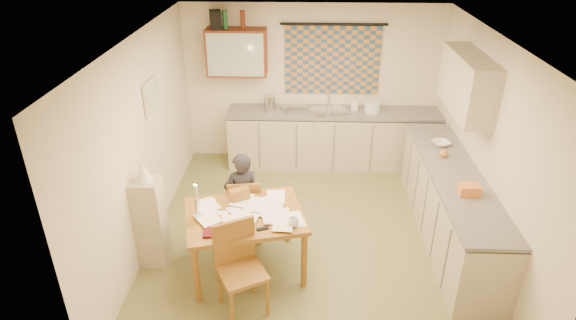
{
  "coord_description": "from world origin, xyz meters",
  "views": [
    {
      "loc": [
        -0.12,
        -5.06,
        3.68
      ],
      "look_at": [
        -0.31,
        0.2,
        0.96
      ],
      "focal_mm": 30.0,
      "sensor_mm": 36.0,
      "label": 1
    }
  ],
  "objects_px": {
    "chair_far": "(245,220)",
    "shelf_stand": "(151,222)",
    "stove": "(478,264)",
    "dining_table": "(246,241)",
    "counter_right": "(450,205)",
    "counter_back": "(333,139)",
    "person": "(242,198)"
  },
  "relations": [
    {
      "from": "stove",
      "to": "chair_far",
      "type": "relative_size",
      "value": 1.03
    },
    {
      "from": "dining_table",
      "to": "shelf_stand",
      "type": "height_order",
      "value": "shelf_stand"
    },
    {
      "from": "stove",
      "to": "dining_table",
      "type": "bearing_deg",
      "value": 171.2
    },
    {
      "from": "counter_right",
      "to": "chair_far",
      "type": "xyz_separation_m",
      "value": [
        -2.53,
        -0.14,
        -0.18
      ]
    },
    {
      "from": "counter_back",
      "to": "person",
      "type": "xyz_separation_m",
      "value": [
        -1.2,
        -2.08,
        0.15
      ]
    },
    {
      "from": "shelf_stand",
      "to": "counter_back",
      "type": "bearing_deg",
      "value": 49.39
    },
    {
      "from": "stove",
      "to": "dining_table",
      "type": "xyz_separation_m",
      "value": [
        -2.45,
        0.38,
        -0.07
      ]
    },
    {
      "from": "stove",
      "to": "dining_table",
      "type": "height_order",
      "value": "stove"
    },
    {
      "from": "counter_back",
      "to": "person",
      "type": "bearing_deg",
      "value": -119.93
    },
    {
      "from": "dining_table",
      "to": "chair_far",
      "type": "bearing_deg",
      "value": 83.71
    },
    {
      "from": "counter_right",
      "to": "stove",
      "type": "distance_m",
      "value": 1.11
    },
    {
      "from": "stove",
      "to": "chair_far",
      "type": "bearing_deg",
      "value": 159.07
    },
    {
      "from": "stove",
      "to": "dining_table",
      "type": "relative_size",
      "value": 0.62
    },
    {
      "from": "person",
      "to": "shelf_stand",
      "type": "relative_size",
      "value": 1.1
    },
    {
      "from": "dining_table",
      "to": "counter_right",
      "type": "bearing_deg",
      "value": 2.45
    },
    {
      "from": "dining_table",
      "to": "person",
      "type": "xyz_separation_m",
      "value": [
        -0.1,
        0.56,
        0.22
      ]
    },
    {
      "from": "counter_right",
      "to": "dining_table",
      "type": "xyz_separation_m",
      "value": [
        -2.45,
        -0.73,
        -0.07
      ]
    },
    {
      "from": "shelf_stand",
      "to": "person",
      "type": "bearing_deg",
      "value": 25.4
    },
    {
      "from": "counter_right",
      "to": "shelf_stand",
      "type": "relative_size",
      "value": 2.7
    },
    {
      "from": "counter_right",
      "to": "person",
      "type": "height_order",
      "value": "person"
    },
    {
      "from": "stove",
      "to": "person",
      "type": "distance_m",
      "value": 2.72
    },
    {
      "from": "counter_right",
      "to": "chair_far",
      "type": "distance_m",
      "value": 2.54
    },
    {
      "from": "dining_table",
      "to": "chair_far",
      "type": "relative_size",
      "value": 1.68
    },
    {
      "from": "stove",
      "to": "person",
      "type": "xyz_separation_m",
      "value": [
        -2.55,
        0.94,
        0.15
      ]
    },
    {
      "from": "stove",
      "to": "chair_far",
      "type": "xyz_separation_m",
      "value": [
        -2.53,
        0.97,
        -0.18
      ]
    },
    {
      "from": "dining_table",
      "to": "counter_back",
      "type": "bearing_deg",
      "value": 53.3
    },
    {
      "from": "stove",
      "to": "shelf_stand",
      "type": "relative_size",
      "value": 0.82
    },
    {
      "from": "chair_far",
      "to": "shelf_stand",
      "type": "relative_size",
      "value": 0.8
    },
    {
      "from": "chair_far",
      "to": "shelf_stand",
      "type": "height_order",
      "value": "shelf_stand"
    },
    {
      "from": "chair_far",
      "to": "person",
      "type": "distance_m",
      "value": 0.33
    },
    {
      "from": "counter_right",
      "to": "shelf_stand",
      "type": "bearing_deg",
      "value": -169.78
    },
    {
      "from": "chair_far",
      "to": "person",
      "type": "xyz_separation_m",
      "value": [
        -0.02,
        -0.03,
        0.33
      ]
    }
  ]
}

